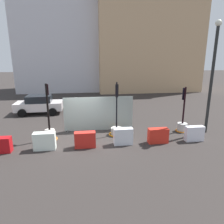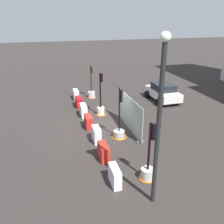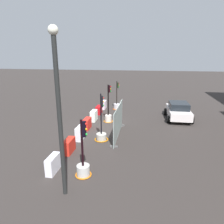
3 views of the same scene
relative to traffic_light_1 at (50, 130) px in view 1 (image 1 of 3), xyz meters
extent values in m
plane|color=#2F2A28|center=(1.93, 0.05, -0.59)|extent=(120.00, 120.00, 0.00)
cylinder|color=beige|center=(0.00, -0.01, -0.29)|extent=(0.57, 0.57, 0.60)
cylinder|color=black|center=(0.00, -0.01, 1.33)|extent=(0.11, 0.11, 2.65)
cube|color=black|center=(0.01, 0.12, 2.30)|extent=(0.18, 0.15, 0.59)
sphere|color=red|center=(0.02, 0.20, 2.50)|extent=(0.11, 0.11, 0.11)
sphere|color=orange|center=(0.02, 0.20, 2.30)|extent=(0.11, 0.11, 0.11)
sphere|color=green|center=(0.02, 0.20, 2.11)|extent=(0.11, 0.11, 0.11)
torus|color=orange|center=(0.00, -0.01, -0.56)|extent=(0.83, 0.83, 0.06)
cylinder|color=#ADABA1|center=(3.93, 0.23, -0.37)|extent=(0.69, 0.69, 0.45)
cylinder|color=black|center=(3.93, 0.23, 1.25)|extent=(0.08, 0.08, 2.78)
cube|color=black|center=(3.95, 0.34, 2.13)|extent=(0.18, 0.15, 0.75)
sphere|color=red|center=(3.97, 0.41, 2.38)|extent=(0.10, 0.10, 0.10)
sphere|color=orange|center=(3.97, 0.41, 2.13)|extent=(0.10, 0.10, 0.10)
sphere|color=green|center=(3.97, 0.41, 1.88)|extent=(0.10, 0.10, 0.10)
torus|color=orange|center=(3.93, 0.23, -0.56)|extent=(0.94, 0.94, 0.07)
cylinder|color=#B6B5B1|center=(8.21, 0.28, -0.32)|extent=(0.63, 0.63, 0.54)
cylinder|color=black|center=(8.21, 0.28, 1.11)|extent=(0.11, 0.11, 2.32)
cube|color=black|center=(8.22, 0.41, 1.83)|extent=(0.17, 0.16, 0.75)
sphere|color=red|center=(8.22, 0.50, 2.07)|extent=(0.11, 0.11, 0.11)
sphere|color=orange|center=(8.22, 0.50, 1.83)|extent=(0.11, 0.11, 0.11)
sphere|color=green|center=(8.22, 0.50, 1.58)|extent=(0.11, 0.11, 0.11)
torus|color=orange|center=(8.21, 0.28, -0.56)|extent=(0.80, 0.80, 0.07)
cube|color=white|center=(-0.06, -1.32, -0.13)|extent=(1.10, 0.44, 0.91)
cube|color=red|center=(2.00, -1.33, -0.17)|extent=(1.10, 0.44, 0.84)
cube|color=silver|center=(4.06, -1.23, -0.13)|extent=(1.03, 0.43, 0.92)
cube|color=red|center=(6.02, -1.28, -0.18)|extent=(1.11, 0.44, 0.83)
cube|color=white|center=(8.16, -1.29, -0.16)|extent=(1.05, 0.37, 0.86)
cube|color=silver|center=(-1.76, 6.08, 0.06)|extent=(3.84, 1.86, 0.67)
cube|color=black|center=(-1.72, 6.08, 0.68)|extent=(2.00, 1.61, 0.56)
cylinder|color=black|center=(-2.92, 5.11, -0.27)|extent=(0.65, 0.29, 0.64)
cylinder|color=black|center=(-2.95, 7.01, -0.27)|extent=(0.65, 0.29, 0.64)
cylinder|color=black|center=(-0.56, 5.15, -0.27)|extent=(0.65, 0.29, 0.64)
cylinder|color=black|center=(-0.59, 7.05, -0.27)|extent=(0.65, 0.29, 0.64)
cube|color=silver|center=(-0.93, 19.29, 6.13)|extent=(11.51, 6.37, 13.44)
cube|color=tan|center=(11.06, 19.29, 5.50)|extent=(13.87, 9.70, 12.19)
cylinder|color=black|center=(9.61, -0.09, 2.57)|extent=(0.18, 0.18, 6.32)
sphere|color=silver|center=(9.61, -0.09, 5.88)|extent=(0.36, 0.36, 0.36)
cube|color=#8FA09A|center=(2.93, 1.26, 0.51)|extent=(4.46, 0.04, 2.20)
cube|color=#4C4C4C|center=(0.93, 1.26, -0.54)|extent=(0.16, 0.50, 0.10)
cube|color=#4C4C4C|center=(4.94, 1.26, -0.54)|extent=(0.16, 0.50, 0.10)
camera|label=1|loc=(2.03, -11.49, 4.02)|focal=32.92mm
camera|label=2|loc=(16.72, -3.85, 6.51)|focal=38.69mm
camera|label=3|loc=(16.47, 3.07, 5.10)|focal=32.39mm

